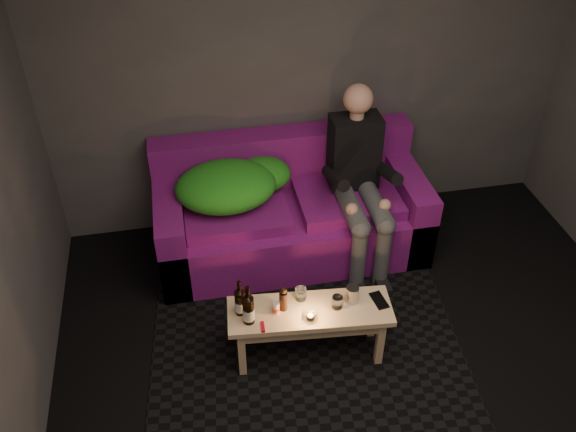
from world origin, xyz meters
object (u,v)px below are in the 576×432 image
Objects in this scene: coffee_table at (310,318)px; beer_bottle_b at (248,309)px; steel_cup at (352,294)px; person at (359,177)px; beer_bottle_a at (240,302)px; sofa at (290,213)px.

beer_bottle_b is at bearing -176.29° from coffee_table.
beer_bottle_b reaches higher than steel_cup.
person is 1.17m from coffee_table.
beer_bottle_b is at bearing -63.36° from beer_bottle_a.
person is 11.98× the size of steel_cup.
person is at bearing 45.38° from beer_bottle_b.
person is at bearing 41.78° from beer_bottle_a.
beer_bottle_b is 2.57× the size of steel_cup.
person is at bearing 71.82° from steel_cup.
coffee_table is (-0.58, -0.95, -0.35)m from person.
person is 1.28× the size of coffee_table.
person reaches higher than beer_bottle_b.
beer_bottle_b is (-0.48, -1.14, 0.21)m from sofa.
steel_cup is (0.70, -0.03, -0.04)m from beer_bottle_a.
coffee_table is at bearing 3.71° from beer_bottle_b.
beer_bottle_a reaches higher than coffee_table.
beer_bottle_b is at bearing -112.83° from sofa.
person reaches higher than sofa.
person is at bearing -18.78° from sofa.
coffee_table is 0.30m from steel_cup.
coffee_table is 3.64× the size of beer_bottle_b.
coffee_table is 0.46m from beer_bottle_a.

